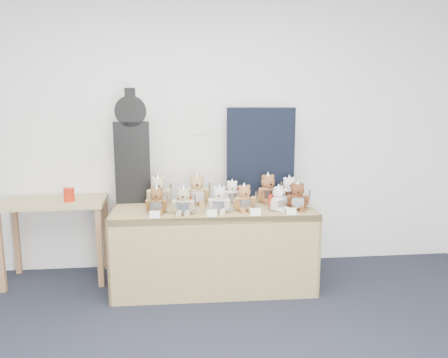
{
  "coord_description": "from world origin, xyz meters",
  "views": [
    {
      "loc": [
        0.02,
        -1.86,
        1.69
      ],
      "look_at": [
        0.42,
        1.84,
        1.01
      ],
      "focal_mm": 35.0,
      "sensor_mm": 36.0,
      "label": 1
    }
  ],
  "objects": [
    {
      "name": "teddy_back_centre_right",
      "position": [
        0.53,
        2.1,
        0.84
      ],
      "size": [
        0.19,
        0.17,
        0.24
      ],
      "rotation": [
        0.0,
        0.0,
        -0.1
      ],
      "color": "white",
      "rests_on": "display_table"
    },
    {
      "name": "teddy_back_left",
      "position": [
        -0.16,
        2.09,
        0.86
      ],
      "size": [
        0.25,
        0.21,
        0.3
      ],
      "rotation": [
        0.0,
        0.0,
        0.14
      ],
      "color": "#BFB18B",
      "rests_on": "display_table"
    },
    {
      "name": "teddy_front_far_left",
      "position": [
        -0.16,
        1.77,
        0.84
      ],
      "size": [
        0.21,
        0.17,
        0.25
      ],
      "rotation": [
        0.0,
        0.0,
        -0.09
      ],
      "color": "brown",
      "rests_on": "display_table"
    },
    {
      "name": "display_table",
      "position": [
        0.33,
        1.87,
        0.58
      ],
      "size": [
        1.79,
        0.78,
        0.74
      ],
      "rotation": [
        0.0,
        0.0,
        -0.02
      ],
      "color": "olive",
      "rests_on": "floor"
    },
    {
      "name": "teddy_front_right",
      "position": [
        0.59,
        1.78,
        0.84
      ],
      "size": [
        0.21,
        0.18,
        0.26
      ],
      "rotation": [
        0.0,
        0.0,
        0.12
      ],
      "color": "#A36E3D",
      "rests_on": "display_table"
    },
    {
      "name": "teddy_back_end",
      "position": [
        1.06,
        2.06,
        0.85
      ],
      "size": [
        0.22,
        0.18,
        0.27
      ],
      "rotation": [
        0.0,
        0.0,
        -0.07
      ],
      "color": "white",
      "rests_on": "display_table"
    },
    {
      "name": "navy_board",
      "position": [
        0.82,
        2.27,
        1.18
      ],
      "size": [
        0.65,
        0.09,
        0.88
      ],
      "primitive_type": "cube",
      "rotation": [
        0.0,
        0.0,
        -0.11
      ],
      "color": "black",
      "rests_on": "display_table"
    },
    {
      "name": "entry_card_b",
      "position": [
        0.3,
        1.59,
        0.77
      ],
      "size": [
        0.08,
        0.02,
        0.06
      ],
      "primitive_type": "cube",
      "rotation": [
        -0.24,
        0.0,
        -0.02
      ],
      "color": "white",
      "rests_on": "display_table"
    },
    {
      "name": "teddy_front_centre",
      "position": [
        0.37,
        1.74,
        0.85
      ],
      "size": [
        0.21,
        0.19,
        0.26
      ],
      "rotation": [
        0.0,
        0.0,
        -0.2
      ],
      "color": "silver",
      "rests_on": "display_table"
    },
    {
      "name": "entry_card_d",
      "position": [
        0.96,
        1.58,
        0.77
      ],
      "size": [
        0.08,
        0.02,
        0.06
      ],
      "primitive_type": "cube",
      "rotation": [
        -0.24,
        0.0,
        -0.02
      ],
      "color": "white",
      "rests_on": "display_table"
    },
    {
      "name": "teddy_back_centre_left",
      "position": [
        0.2,
        2.07,
        0.87
      ],
      "size": [
        0.25,
        0.2,
        0.31
      ],
      "rotation": [
        0.0,
        0.0,
        -0.0
      ],
      "color": "tan",
      "rests_on": "display_table"
    },
    {
      "name": "teddy_front_end",
      "position": [
        1.06,
        1.76,
        0.85
      ],
      "size": [
        0.22,
        0.2,
        0.27
      ],
      "rotation": [
        0.0,
        0.0,
        -0.18
      ],
      "color": "brown",
      "rests_on": "display_table"
    },
    {
      "name": "guitar_case",
      "position": [
        -0.39,
        2.19,
        1.26
      ],
      "size": [
        0.32,
        0.11,
        1.05
      ],
      "rotation": [
        0.0,
        0.0,
        0.04
      ],
      "color": "black",
      "rests_on": "display_table"
    },
    {
      "name": "teddy_front_far_right",
      "position": [
        0.89,
        1.75,
        0.84
      ],
      "size": [
        0.2,
        0.2,
        0.25
      ],
      "rotation": [
        0.0,
        0.0,
        0.55
      ],
      "color": "silver",
      "rests_on": "display_table"
    },
    {
      "name": "red_cup",
      "position": [
        -0.96,
        2.15,
        0.84
      ],
      "size": [
        0.09,
        0.09,
        0.13
      ],
      "primitive_type": "cylinder",
      "color": "red",
      "rests_on": "side_table"
    },
    {
      "name": "room_shell",
      "position": [
        0.23,
        2.49,
        1.49
      ],
      "size": [
        6.0,
        6.0,
        6.0
      ],
      "color": "white",
      "rests_on": "floor"
    },
    {
      "name": "teddy_back_right",
      "position": [
        0.86,
        2.06,
        0.86
      ],
      "size": [
        0.25,
        0.22,
        0.3
      ],
      "rotation": [
        0.0,
        0.0,
        0.18
      ],
      "color": "brown",
      "rests_on": "display_table"
    },
    {
      "name": "side_table",
      "position": [
        -1.12,
        2.22,
        0.65
      ],
      "size": [
        0.95,
        0.55,
        0.78
      ],
      "rotation": [
        0.0,
        0.0,
        0.03
      ],
      "color": "tan",
      "rests_on": "floor"
    },
    {
      "name": "entry_card_a",
      "position": [
        -0.17,
        1.6,
        0.77
      ],
      "size": [
        0.09,
        0.02,
        0.06
      ],
      "primitive_type": "cube",
      "rotation": [
        -0.24,
        0.0,
        -0.02
      ],
      "color": "white",
      "rests_on": "display_table"
    },
    {
      "name": "teddy_front_left",
      "position": [
        0.07,
        1.71,
        0.85
      ],
      "size": [
        0.22,
        0.19,
        0.26
      ],
      "rotation": [
        0.0,
        0.0,
        -0.12
      ],
      "color": "tan",
      "rests_on": "display_table"
    },
    {
      "name": "entry_card_c",
      "position": [
        0.66,
        1.58,
        0.78
      ],
      "size": [
        0.09,
        0.02,
        0.06
      ],
      "primitive_type": "cube",
      "rotation": [
        -0.24,
        0.0,
        -0.02
      ],
      "color": "white",
      "rests_on": "display_table"
    }
  ]
}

